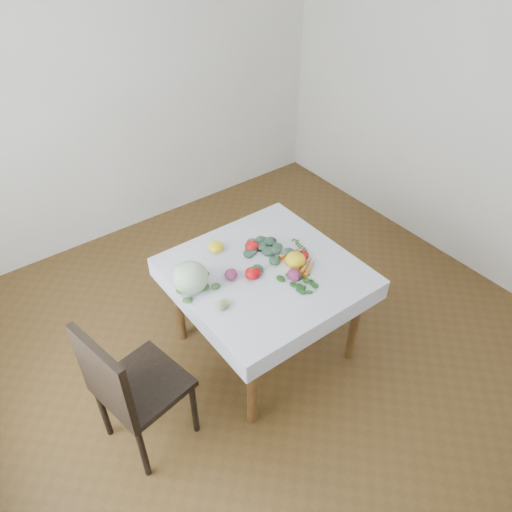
% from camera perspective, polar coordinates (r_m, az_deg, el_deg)
% --- Properties ---
extents(ground, '(4.00, 4.00, 0.00)m').
position_cam_1_polar(ground, '(3.78, 0.94, -10.25)').
color(ground, brown).
extents(back_wall, '(4.00, 0.04, 2.70)m').
position_cam_1_polar(back_wall, '(4.47, -15.55, 18.10)').
color(back_wall, white).
rests_on(back_wall, ground).
extents(table, '(1.00, 1.00, 0.75)m').
position_cam_1_polar(table, '(3.31, 1.06, -2.91)').
color(table, brown).
rests_on(table, ground).
extents(tablecloth, '(1.12, 1.12, 0.01)m').
position_cam_1_polar(tablecloth, '(3.24, 1.08, -1.61)').
color(tablecloth, white).
rests_on(tablecloth, table).
extents(chair, '(0.53, 0.53, 1.00)m').
position_cam_1_polar(chair, '(2.94, -14.51, -14.13)').
color(chair, black).
rests_on(chair, ground).
extents(cabbage, '(0.27, 0.27, 0.20)m').
position_cam_1_polar(cabbage, '(3.06, -7.52, -2.44)').
color(cabbage, beige).
rests_on(cabbage, tablecloth).
extents(tomato_a, '(0.11, 0.11, 0.08)m').
position_cam_1_polar(tomato_a, '(3.15, -0.49, -2.00)').
color(tomato_a, red).
rests_on(tomato_a, tablecloth).
extents(tomato_b, '(0.12, 0.12, 0.08)m').
position_cam_1_polar(tomato_b, '(3.36, -0.49, 1.13)').
color(tomato_b, red).
rests_on(tomato_b, tablecloth).
extents(tomato_c, '(0.10, 0.10, 0.07)m').
position_cam_1_polar(tomato_c, '(3.16, -0.16, -1.90)').
color(tomato_c, red).
rests_on(tomato_c, tablecloth).
extents(tomato_d, '(0.08, 0.08, 0.07)m').
position_cam_1_polar(tomato_d, '(3.31, 5.40, 0.05)').
color(tomato_d, red).
rests_on(tomato_d, tablecloth).
extents(heirloom_back, '(0.12, 0.12, 0.07)m').
position_cam_1_polar(heirloom_back, '(3.37, -4.61, 1.07)').
color(heirloom_back, yellow).
rests_on(heirloom_back, tablecloth).
extents(heirloom_front, '(0.16, 0.16, 0.09)m').
position_cam_1_polar(heirloom_front, '(3.25, 4.52, -0.41)').
color(heirloom_front, yellow).
rests_on(heirloom_front, tablecloth).
extents(onion_a, '(0.11, 0.11, 0.07)m').
position_cam_1_polar(onion_a, '(3.15, -2.86, -2.11)').
color(onion_a, '#611B44').
rests_on(onion_a, tablecloth).
extents(onion_b, '(0.11, 0.11, 0.08)m').
position_cam_1_polar(onion_b, '(3.15, 4.39, -2.15)').
color(onion_b, '#611B44').
rests_on(onion_b, tablecloth).
extents(tomatillo_cluster, '(0.10, 0.13, 0.05)m').
position_cam_1_polar(tomatillo_cluster, '(2.96, -4.07, -5.80)').
color(tomatillo_cluster, '#ACC06F').
rests_on(tomatillo_cluster, tablecloth).
extents(carrot_bunch, '(0.20, 0.27, 0.03)m').
position_cam_1_polar(carrot_bunch, '(3.30, 5.09, -0.44)').
color(carrot_bunch, orange).
rests_on(carrot_bunch, tablecloth).
extents(kale_bunch, '(0.35, 0.26, 0.04)m').
position_cam_1_polar(kale_bunch, '(3.36, 1.13, 0.67)').
color(kale_bunch, '#395E48').
rests_on(kale_bunch, tablecloth).
extents(basil_bunch, '(0.30, 0.21, 0.01)m').
position_cam_1_polar(basil_bunch, '(3.15, 5.30, -2.95)').
color(basil_bunch, '#215119').
rests_on(basil_bunch, tablecloth).
extents(dill_bunch, '(0.24, 0.21, 0.03)m').
position_cam_1_polar(dill_bunch, '(3.12, -6.67, -3.45)').
color(dill_bunch, '#456F33').
rests_on(dill_bunch, tablecloth).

